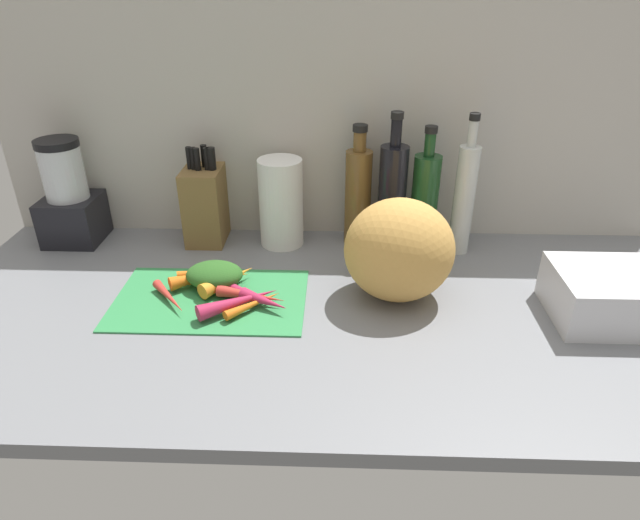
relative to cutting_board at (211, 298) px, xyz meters
The scene contains 23 objects.
ground_plane 25.48cm from the cutting_board, ahead, with size 170.00×80.00×3.00cm, color slate.
wall_back 53.86cm from the cutting_board, 55.67° to the left, with size 170.00×3.00×60.00cm, color #BCB7AD.
cutting_board is the anchor object (origin of this frame).
carrot_0 8.60cm from the cutting_board, 166.30° to the right, with size 2.01×2.01×13.82cm, color red.
carrot_1 9.94cm from the cutting_board, ahead, with size 2.34×2.34×16.70cm, color #B2264C.
carrot_2 9.52cm from the cutting_board, 111.43° to the left, with size 2.01×2.01×11.66cm, color orange.
carrot_3 7.02cm from the cutting_board, 125.18° to the left, with size 3.16×3.16×12.54cm, color orange.
carrot_4 9.40cm from the cutting_board, ahead, with size 2.66×2.66×15.17cm, color red.
carrot_5 6.00cm from the cutting_board, 54.87° to the left, with size 3.48×3.48×14.40cm, color orange.
carrot_6 6.56cm from the cutting_board, 84.37° to the left, with size 2.89×2.89×13.51cm, color orange.
carrot_7 8.49cm from the cutting_board, 31.12° to the right, with size 3.41×3.41×17.79cm, color #B2264C.
carrot_8 10.93cm from the cutting_board, 22.43° to the right, with size 2.10×2.10×13.73cm, color orange.
carrot_9 12.86cm from the cutting_board, 16.04° to the right, with size 2.90×2.90×11.30cm, color #B2264C.
carrot_greens_pile 5.85cm from the cutting_board, 88.62° to the left, with size 12.57×9.67×5.32cm, color #2D6023.
winter_squash 41.71cm from the cutting_board, ahead, with size 23.21×21.10×22.21cm, color gold.
knife_block 32.32cm from the cutting_board, 102.61° to the left, with size 9.49×14.04×24.90cm.
blender_appliance 51.12cm from the cutting_board, 145.59° to the left, with size 13.74×13.74×26.86cm.
paper_towel_roll 32.80cm from the cutting_board, 65.40° to the left, with size 11.03×11.03×22.42cm, color white.
bottle_0 45.63cm from the cutting_board, 42.75° to the left, with size 6.65×6.65×30.70cm.
bottle_1 50.08cm from the cutting_board, 33.10° to the left, with size 6.90×6.90×34.60cm.
bottle_2 56.76cm from the cutting_board, 29.00° to the left, with size 6.66×6.66×31.26cm.
bottle_3 64.60cm from the cutting_board, 23.84° to the left, with size 5.08×5.08×34.60cm.
dish_rack 86.09cm from the cutting_board, ahead, with size 29.66×18.89×10.12cm, color silver.
Camera 1 is at (1.77, -97.55, 63.59)cm, focal length 30.65 mm.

